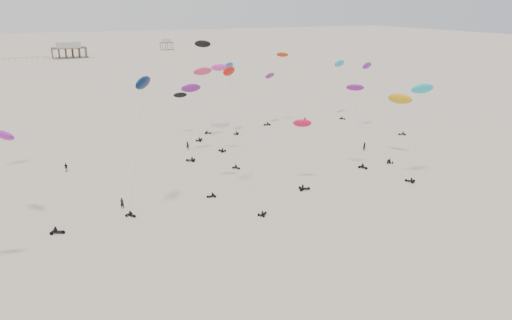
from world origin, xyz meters
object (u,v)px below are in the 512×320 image
rig_0 (223,92)px  spectator_0 (122,208)px  pavilion_small (167,45)px  pavilion_main (69,51)px  rig_4 (141,102)px  rig_9 (269,88)px

rig_0 → spectator_0: 36.99m
pavilion_small → rig_0: rig_0 is taller
pavilion_main → spectator_0: pavilion_main is taller
rig_0 → spectator_0: (-26.64, -21.02, -14.73)m
pavilion_main → rig_4: 259.99m
pavilion_main → rig_0: (13.82, -236.26, 10.50)m
rig_4 → rig_9: rig_4 is taller
rig_4 → pavilion_main: bearing=-124.7°
pavilion_small → spectator_0: bearing=-106.1°
rig_0 → rig_9: 33.89m
rig_4 → rig_9: bearing=-166.4°
pavilion_main → rig_9: rig_9 is taller
rig_9 → spectator_0: (-49.63, -45.53, -10.40)m
rig_0 → spectator_0: rig_0 is taller
pavilion_main → rig_9: 215.02m
pavilion_main → pavilion_small: bearing=23.2°
pavilion_small → rig_0: (-56.18, -266.26, 11.24)m
pavilion_small → rig_4: (-78.82, -289.46, 14.82)m
rig_4 → rig_9: 66.49m
rig_4 → rig_9: (45.64, 47.71, -7.90)m
pavilion_main → rig_9: size_ratio=1.42×
pavilion_small → rig_0: bearing=-101.9°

